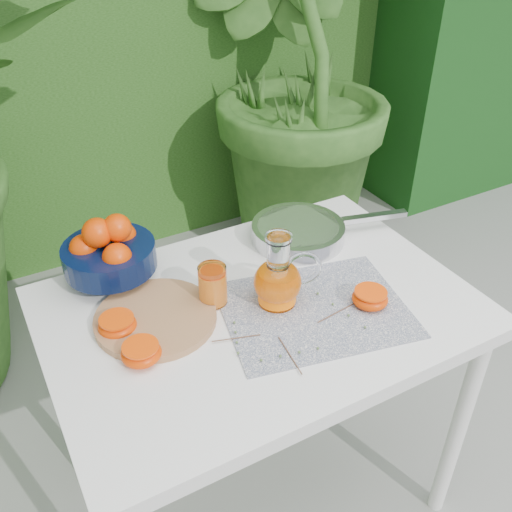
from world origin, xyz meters
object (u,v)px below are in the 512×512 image
fruit_bowl (108,251)px  white_table (260,331)px  cutting_board (156,318)px  saute_pan (299,231)px  juice_pitcher (278,280)px

fruit_bowl → white_table: bearing=-45.0°
white_table → cutting_board: size_ratio=3.57×
saute_pan → fruit_bowl: bearing=171.7°
cutting_board → juice_pitcher: bearing=-15.6°
fruit_bowl → cutting_board: bearing=-80.0°
fruit_bowl → juice_pitcher: size_ratio=1.35×
white_table → saute_pan: 0.33m
white_table → saute_pan: bearing=40.2°
cutting_board → saute_pan: saute_pan is taller
white_table → saute_pan: (0.24, 0.20, 0.11)m
fruit_bowl → juice_pitcher: bearing=-42.2°
white_table → saute_pan: saute_pan is taller
white_table → cutting_board: cutting_board is taller
saute_pan → juice_pitcher: bearing=-132.5°
juice_pitcher → saute_pan: size_ratio=0.39×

